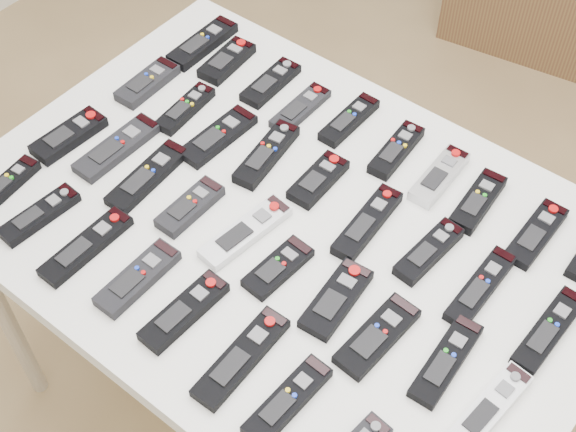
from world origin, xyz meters
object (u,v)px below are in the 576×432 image
Objects in this scene: remote_21 at (148,176)px; remote_33 at (184,311)px; remote_10 at (147,83)px; remote_11 at (185,109)px; remote_19 at (69,136)px; remote_3 at (300,108)px; remote_15 at (367,223)px; remote_24 at (278,268)px; remote_25 at (336,299)px; remote_1 at (227,61)px; remote_7 at (478,201)px; remote_2 at (271,83)px; remote_13 at (267,154)px; remote_22 at (190,207)px; remote_32 at (138,278)px; remote_35 at (288,401)px; remote_28 at (489,409)px; remote_16 at (429,251)px; table at (288,241)px; remote_14 at (318,180)px; remote_5 at (396,150)px; remote_18 at (549,330)px; remote_30 at (40,215)px; remote_12 at (218,136)px; remote_31 at (86,246)px; remote_0 at (203,43)px; remote_8 at (536,234)px; remote_27 at (446,361)px; remote_17 at (480,287)px; remote_26 at (377,336)px; remote_20 at (117,147)px; remote_34 at (241,357)px; remote_29 at (8,183)px.

remote_21 is 1.11× the size of remote_33.
remote_33 is at bearing -40.92° from remote_10.
remote_11 is 0.96× the size of remote_19.
remote_10 is 0.62m from remote_33.
remote_15 reaches higher than remote_3.
remote_24 is 0.13m from remote_25.
remote_25 is (0.59, -0.37, -0.00)m from remote_1.
remote_15 is at bearing -131.61° from remote_7.
remote_25 is (0.46, -0.38, 0.00)m from remote_2.
remote_13 is (-0.41, -0.16, 0.00)m from remote_7.
remote_32 is (0.04, -0.18, -0.00)m from remote_22.
remote_13 is at bearing 135.62° from remote_35.
remote_28 is (0.87, -0.21, -0.00)m from remote_11.
table is at bearing -153.62° from remote_16.
remote_14 is 0.57m from remote_28.
remote_5 is 0.84× the size of remote_18.
remote_30 is (-0.02, -0.40, 0.00)m from remote_11.
remote_1 is 0.93× the size of remote_7.
remote_18 is at bearing 2.60° from remote_12.
remote_15 is 0.97× the size of remote_31.
remote_0 is 1.29× the size of remote_1.
remote_15 is at bearing -146.13° from remote_8.
remote_27 is at bearing -26.54° from remote_13.
remote_27 and remote_31 have the same top height.
remote_22 reaches higher than remote_25.
remote_3 is 0.24m from remote_5.
remote_1 reaches higher than remote_28.
remote_25 reaches higher than remote_18.
remote_21 is (-0.67, -0.18, -0.00)m from remote_17.
remote_10 is 1.02m from remote_28.
table is 8.34× the size of remote_1.
remote_14 is 0.82× the size of remote_26.
remote_8 is 0.97m from remote_19.
remote_20 is 1.21× the size of remote_25.
remote_21 is 0.12m from remote_22.
remote_26 is (0.03, -0.21, -0.00)m from remote_16.
remote_16 and remote_19 have the same top height.
remote_22 is 0.23m from remote_24.
remote_3 is at bearing 67.43° from remote_21.
remote_25 is (0.35, 0.00, -0.00)m from remote_22.
remote_34 is at bearing 4.88° from remote_30.
table is at bearing 22.50° from remote_29.
remote_30 is 0.94× the size of remote_35.
remote_27 is at bearing 167.46° from remote_28.
table is at bearing 148.35° from remote_25.
remote_21 is 0.96× the size of remote_34.
remote_7 reaches higher than remote_29.
remote_31 is at bearing -89.69° from remote_2.
remote_18 is 0.48m from remote_35.
remote_25 is (0.06, -0.18, -0.00)m from remote_15.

